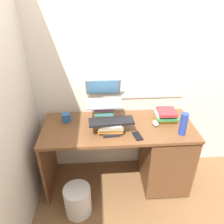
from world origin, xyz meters
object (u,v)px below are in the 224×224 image
Objects in this scene: book_stack_side at (166,115)px; keyboard at (111,121)px; desk at (154,153)px; mug at (67,118)px; cell_phone at (137,136)px; wastebasket at (78,200)px; book_stack_keyboard_riser at (111,127)px; computer_mouse at (156,123)px; laptop at (104,97)px; book_stack_tall at (104,113)px; water_bottle at (183,124)px.

keyboard is (-0.58, -0.19, 0.07)m from book_stack_side.
mug reaches higher than desk.
book_stack_side is 1.71× the size of cell_phone.
wastebasket is (-0.59, -0.18, -0.63)m from cell_phone.
mug is (-0.45, 0.23, -0.08)m from keyboard.
wastebasket is (-0.35, -0.26, -0.75)m from keyboard.
book_stack_keyboard_riser is 0.58× the size of keyboard.
wastebasket is (0.10, -0.49, -0.67)m from mug.
wastebasket is (-0.81, -0.37, -0.64)m from computer_mouse.
keyboard is (0.06, -0.28, -0.13)m from laptop.
water_bottle is at bearing -20.58° from book_stack_tall.
mug is 0.83m from wastebasket.
computer_mouse is at bearing 140.22° from water_bottle.
keyboard is at bearing -169.69° from desk.
wastebasket is (-1.02, -0.19, -0.73)m from water_bottle.
book_stack_keyboard_riser is 1.99× the size of mug.
desk is 12.53× the size of mug.
water_bottle is at bearing -39.78° from computer_mouse.
wastebasket is at bearing -175.13° from cell_phone.
book_stack_keyboard_riser is at bearing -169.78° from desk.
mug reaches higher than wastebasket.
laptop reaches higher than book_stack_side.
book_stack_keyboard_riser is 1.79× the size of cell_phone.
cell_phone reaches higher than wastebasket.
laptop reaches higher than desk.
book_stack_side reaches higher than wastebasket.
desk is at bearing 142.64° from water_bottle.
wastebasket is at bearing -169.20° from water_bottle.
desk is 0.64m from book_stack_keyboard_riser.
book_stack_tall is at bearing 166.84° from desk.
laptop is 0.31m from keyboard.
computer_mouse is (-0.12, -0.08, -0.04)m from book_stack_side.
keyboard is at bearing 174.68° from water_bottle.
water_bottle is (1.12, -0.30, 0.07)m from mug.
book_stack_tall is at bearing 57.98° from wastebasket.
mug is (-0.39, -0.04, -0.21)m from laptop.
computer_mouse is (-0.02, 0.03, 0.37)m from desk.
cell_phone is (0.24, -0.08, -0.12)m from keyboard.
laptop is at bearing 162.62° from computer_mouse.
book_stack_tall is 0.96× the size of water_bottle.
mug is at bearing 177.52° from book_stack_side.
book_stack_tall is 0.92× the size of book_stack_side.
computer_mouse is at bearing -17.38° from laptop.
desk reaches higher than wastebasket.
book_stack_tall reaches higher than book_stack_keyboard_riser.
book_stack_side is at bearing 17.90° from book_stack_keyboard_riser.
computer_mouse is at bearing -7.64° from mug.
laptop reaches higher than book_stack_tall.
laptop is (-0.05, 0.28, 0.19)m from book_stack_keyboard_riser.
book_stack_tall is 0.39m from mug.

